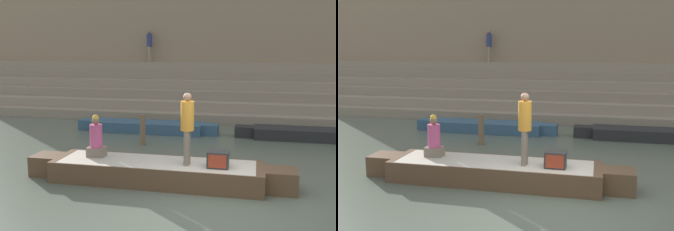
# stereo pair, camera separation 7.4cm
# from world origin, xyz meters

# --- Properties ---
(ground_plane) EXTENTS (120.00, 120.00, 0.00)m
(ground_plane) POSITION_xyz_m (0.00, 0.00, 0.00)
(ground_plane) COLOR #566051
(ghat_steps) EXTENTS (36.00, 4.62, 2.43)m
(ghat_steps) POSITION_xyz_m (0.00, 11.44, 0.88)
(ghat_steps) COLOR gray
(ghat_steps) RESTS_ON ground
(back_wall) EXTENTS (34.20, 1.28, 8.29)m
(back_wall) POSITION_xyz_m (0.00, 13.71, 4.12)
(back_wall) COLOR #937A60
(back_wall) RESTS_ON ground
(rowboat_main) EXTENTS (6.34, 1.40, 0.50)m
(rowboat_main) POSITION_xyz_m (-1.59, 1.10, 0.27)
(rowboat_main) COLOR brown
(rowboat_main) RESTS_ON ground
(person_standing) EXTENTS (0.30, 0.30, 1.65)m
(person_standing) POSITION_xyz_m (-0.85, 1.02, 1.46)
(person_standing) COLOR #756656
(person_standing) RESTS_ON rowboat_main
(person_rowing) EXTENTS (0.42, 0.33, 1.04)m
(person_rowing) POSITION_xyz_m (-3.14, 1.22, 0.92)
(person_rowing) COLOR #756656
(person_rowing) RESTS_ON rowboat_main
(tv_set) EXTENTS (0.48, 0.40, 0.37)m
(tv_set) POSITION_xyz_m (-0.14, 0.97, 0.69)
(tv_set) COLOR #2D2D2D
(tv_set) RESTS_ON rowboat_main
(moored_boat_shore) EXTENTS (6.11, 1.05, 0.39)m
(moored_boat_shore) POSITION_xyz_m (2.98, 6.55, 0.21)
(moored_boat_shore) COLOR black
(moored_boat_shore) RESTS_ON ground
(moored_boat_distant) EXTENTS (5.41, 1.05, 0.39)m
(moored_boat_distant) POSITION_xyz_m (-3.39, 6.59, 0.21)
(moored_boat_distant) COLOR #33516B
(moored_boat_distant) RESTS_ON ground
(mooring_post) EXTENTS (0.19, 0.19, 1.01)m
(mooring_post) POSITION_xyz_m (-2.96, 4.58, 0.51)
(mooring_post) COLOR brown
(mooring_post) RESTS_ON ground
(person_on_steps) EXTENTS (0.29, 0.29, 1.67)m
(person_on_steps) POSITION_xyz_m (-4.96, 12.73, 3.41)
(person_on_steps) COLOR gray
(person_on_steps) RESTS_ON ghat_steps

